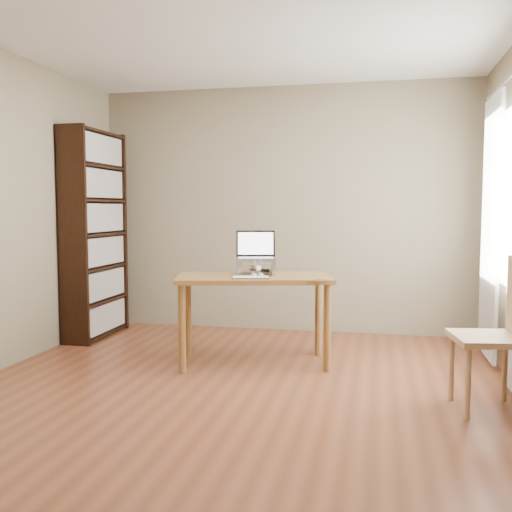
{
  "coord_description": "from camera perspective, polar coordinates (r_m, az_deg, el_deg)",
  "views": [
    {
      "loc": [
        0.99,
        -3.78,
        1.31
      ],
      "look_at": [
        -0.0,
        0.84,
        0.92
      ],
      "focal_mm": 40.0,
      "sensor_mm": 36.0,
      "label": 1
    }
  ],
  "objects": [
    {
      "name": "desk",
      "position": [
        4.79,
        -0.19,
        -3.27
      ],
      "size": [
        1.4,
        0.93,
        0.75
      ],
      "rotation": [
        0.0,
        0.0,
        0.24
      ],
      "color": "brown",
      "rests_on": "ground"
    },
    {
      "name": "curtains",
      "position": [
        4.67,
        23.62,
        2.65
      ],
      "size": [
        0.03,
        1.9,
        2.25
      ],
      "color": "silver",
      "rests_on": "ground"
    },
    {
      "name": "cat",
      "position": [
        4.88,
        -0.08,
        -1.04
      ],
      "size": [
        0.25,
        0.49,
        0.16
      ],
      "rotation": [
        0.0,
        0.0,
        0.43
      ],
      "color": "#4D463D",
      "rests_on": "desk"
    },
    {
      "name": "chair",
      "position": [
        4.01,
        23.36,
        -6.68
      ],
      "size": [
        0.5,
        0.5,
        1.0
      ],
      "rotation": [
        0.0,
        0.0,
        0.16
      ],
      "color": "tan",
      "rests_on": "ground"
    },
    {
      "name": "keyboard",
      "position": [
        4.56,
        -0.54,
        -2.18
      ],
      "size": [
        0.32,
        0.19,
        0.02
      ],
      "rotation": [
        0.0,
        0.0,
        0.21
      ],
      "color": "silver",
      "rests_on": "desk"
    },
    {
      "name": "bookshelf",
      "position": [
        6.04,
        -15.79,
        2.11
      ],
      "size": [
        0.3,
        0.9,
        2.1
      ],
      "color": "black",
      "rests_on": "ground"
    },
    {
      "name": "room",
      "position": [
        3.91,
        -2.1,
        4.63
      ],
      "size": [
        4.04,
        4.54,
        2.64
      ],
      "color": "#5C2D18",
      "rests_on": "ground"
    },
    {
      "name": "coaster",
      "position": [
        4.46,
        6.42,
        -2.45
      ],
      "size": [
        0.11,
        0.11,
        0.01
      ],
      "primitive_type": "cylinder",
      "color": "#4E331B",
      "rests_on": "desk"
    },
    {
      "name": "laptop",
      "position": [
        4.89,
        0.15,
        0.44
      ],
      "size": [
        0.38,
        0.35,
        0.24
      ],
      "rotation": [
        0.0,
        0.0,
        0.24
      ],
      "color": "silver",
      "rests_on": "laptop_stand"
    },
    {
      "name": "laptop_stand",
      "position": [
        4.84,
        0.01,
        -0.89
      ],
      "size": [
        0.32,
        0.25,
        0.13
      ],
      "rotation": [
        0.0,
        0.0,
        0.24
      ],
      "color": "silver",
      "rests_on": "desk"
    }
  ]
}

